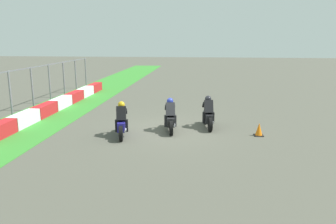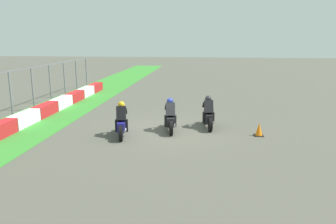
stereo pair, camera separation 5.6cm
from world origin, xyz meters
The scene contains 7 objects.
ground_plane centered at (0.00, 0.00, 0.00)m, with size 120.00×120.00×0.00m, color #4F4F44.
grass_verge centered at (0.00, 6.96, 0.01)m, with size 72.00×4.04×0.02m, color #35852D.
track_barrier centered at (0.00, 6.98, 0.32)m, with size 22.99×0.60×0.64m.
rider_lane_a centered at (0.67, -1.83, 0.62)m, with size 2.04×0.59×1.51m.
rider_lane_b centered at (-0.13, -0.12, 0.62)m, with size 2.04×0.60×1.51m.
rider_lane_c centered at (-1.18, 1.86, 0.62)m, with size 2.03×0.63×1.51m.
traffic_cone centered at (-0.47, -4.02, 0.26)m, with size 0.40×0.40×0.57m.
Camera 1 is at (-14.58, -1.60, 4.14)m, focal length 35.31 mm.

